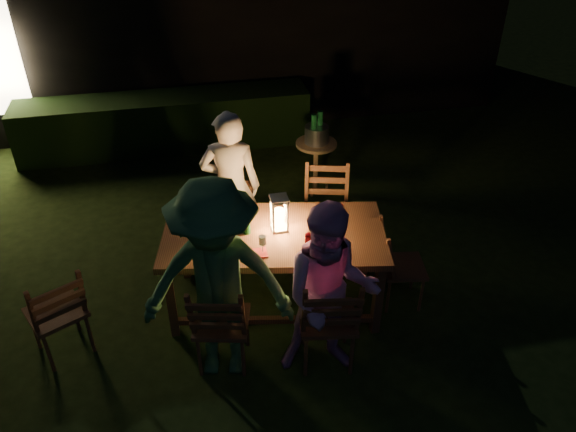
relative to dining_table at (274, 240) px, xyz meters
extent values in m
plane|color=black|center=(-0.43, -0.06, -0.77)|extent=(40.00, 40.00, 0.00)
cube|color=black|center=(-0.93, 3.69, -0.37)|extent=(4.20, 0.70, 0.80)
cube|color=#512D1B|center=(0.00, 0.00, 0.05)|extent=(2.21, 1.39, 0.07)
cube|color=#512D1B|center=(-1.00, -0.24, -0.39)|extent=(0.08, 0.08, 0.75)
cube|color=#512D1B|center=(-0.84, 0.59, -0.39)|extent=(0.08, 0.08, 0.75)
cube|color=#512D1B|center=(0.84, -0.59, -0.39)|extent=(0.08, 0.08, 0.75)
cube|color=#512D1B|center=(1.00, 0.24, -0.39)|extent=(0.08, 0.08, 0.75)
cube|color=#512D1B|center=(-0.58, -0.65, -0.30)|extent=(0.54, 0.53, 0.04)
cube|color=#512D1B|center=(-0.63, -0.84, -0.01)|extent=(0.48, 0.25, 0.53)
cube|color=#512D1B|center=(0.30, -0.82, -0.28)|extent=(0.55, 0.53, 0.04)
cube|color=#512D1B|center=(0.27, -1.03, 0.03)|extent=(0.50, 0.24, 0.56)
cube|color=#512D1B|center=(-0.30, 0.82, -0.35)|extent=(0.50, 0.49, 0.04)
cube|color=#512D1B|center=(-0.25, 0.99, -0.10)|extent=(0.43, 0.25, 0.48)
cube|color=#512D1B|center=(0.68, 0.63, -0.28)|extent=(0.58, 0.56, 0.04)
cube|color=#512D1B|center=(0.73, 0.83, 0.02)|extent=(0.50, 0.28, 0.56)
cube|color=#512D1B|center=(1.23, -0.23, -0.34)|extent=(0.46, 0.47, 0.04)
cube|color=#512D1B|center=(1.05, -0.21, -0.08)|extent=(0.20, 0.43, 0.49)
cube|color=#512D1B|center=(-1.98, -0.23, -0.31)|extent=(0.60, 0.59, 0.04)
cube|color=#512D1B|center=(-1.89, -0.41, -0.02)|extent=(0.47, 0.34, 0.53)
imported|color=beige|center=(-0.29, 0.89, 0.08)|extent=(0.69, 0.52, 1.70)
imported|color=#D794D1|center=(0.29, -0.89, 0.06)|extent=(0.91, 0.77, 1.65)
imported|color=#38703E|center=(-0.60, -0.72, 0.17)|extent=(1.33, 0.91, 1.88)
cube|color=white|center=(0.06, 0.04, 0.10)|extent=(0.15, 0.15, 0.03)
cube|color=white|center=(0.06, 0.04, 0.42)|extent=(0.16, 0.16, 0.03)
cylinder|color=#FF9E3F|center=(0.06, 0.04, 0.21)|extent=(0.09, 0.09, 0.18)
cylinder|color=white|center=(-0.50, 0.32, 0.09)|extent=(0.25, 0.25, 0.01)
cylinder|color=white|center=(-0.58, -0.11, 0.09)|extent=(0.25, 0.25, 0.01)
cylinder|color=white|center=(0.48, 0.13, 0.09)|extent=(0.25, 0.25, 0.01)
cylinder|color=white|center=(0.40, -0.30, 0.09)|extent=(0.25, 0.25, 0.01)
cylinder|color=#0F471E|center=(-0.25, 0.05, 0.22)|extent=(0.07, 0.07, 0.28)
cube|color=red|center=(-0.21, -0.29, 0.09)|extent=(0.18, 0.14, 0.01)
cube|color=red|center=(0.48, -0.40, 0.09)|extent=(0.18, 0.14, 0.01)
cube|color=black|center=(-0.67, -0.18, 0.09)|extent=(0.14, 0.07, 0.01)
cylinder|color=brown|center=(0.93, 2.01, -0.09)|extent=(0.52, 0.52, 0.04)
cylinder|color=brown|center=(0.93, 2.01, -0.43)|extent=(0.06, 0.06, 0.68)
cylinder|color=#A5A8AD|center=(0.93, 2.01, 0.04)|extent=(0.30, 0.30, 0.22)
cylinder|color=#0F471E|center=(0.88, 1.97, 0.09)|extent=(0.07, 0.07, 0.32)
cylinder|color=#0F471E|center=(0.98, 2.05, 0.09)|extent=(0.07, 0.07, 0.32)
camera|label=1|loc=(-0.75, -4.14, 3.11)|focal=35.00mm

